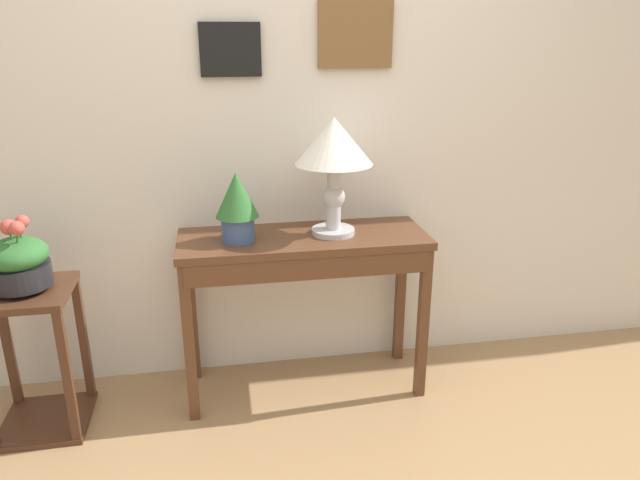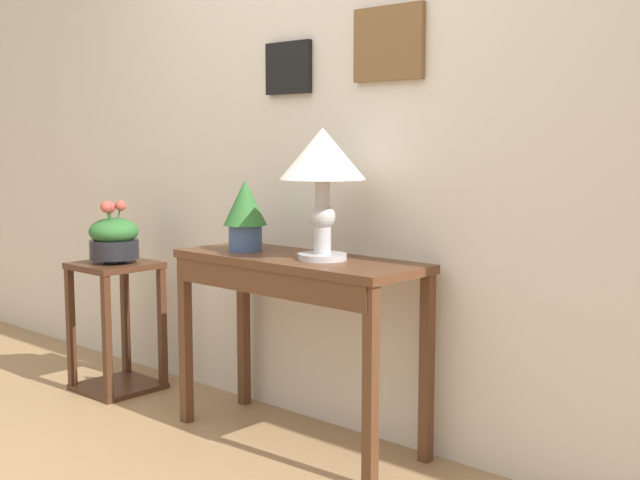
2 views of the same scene
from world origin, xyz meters
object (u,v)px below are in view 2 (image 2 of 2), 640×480
Objects in this scene: potted_plant_on_console at (245,211)px; planter_bowl_wide at (114,238)px; table_lamp at (323,163)px; pedestal_stand_left at (117,327)px; console_table at (294,286)px.

potted_plant_on_console reaches higher than planter_bowl_wide.
table_lamp is 0.80× the size of pedestal_stand_left.
console_table is 1.71× the size of pedestal_stand_left.
table_lamp reaches higher than potted_plant_on_console.
planter_bowl_wide is at bearing -175.02° from potted_plant_on_console.
potted_plant_on_console is 0.98× the size of planter_bowl_wide.
pedestal_stand_left is 0.45m from planter_bowl_wide.
planter_bowl_wide is (-1.32, -0.10, -0.39)m from table_lamp.
potted_plant_on_console is 0.91m from planter_bowl_wide.
console_table is 0.53m from table_lamp.
pedestal_stand_left is at bearing 130.09° from planter_bowl_wide.
console_table is 0.41m from potted_plant_on_console.
planter_bowl_wide is at bearing -176.17° from console_table.
table_lamp is at bearing 9.57° from console_table.
pedestal_stand_left is at bearing -175.61° from table_lamp.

